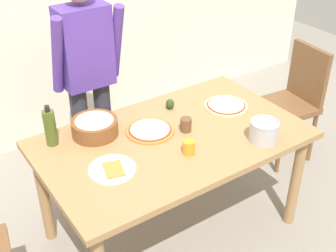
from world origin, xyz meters
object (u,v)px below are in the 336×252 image
(plate_with_slice, at_px, (112,169))
(pizza_raw_on_board, at_px, (226,106))
(pizza_cooked_on_tray, at_px, (150,130))
(steel_pot, at_px, (264,131))
(person_cook, at_px, (88,72))
(cup_orange, at_px, (189,147))
(avocado, at_px, (170,104))
(cup_small_brown, at_px, (186,125))
(dining_table, at_px, (173,149))
(popcorn_bowl, at_px, (95,126))
(chair_wooden_right, at_px, (294,97))
(olive_oil_bottle, at_px, (50,127))

(plate_with_slice, bearing_deg, pizza_raw_on_board, 11.07)
(pizza_cooked_on_tray, xyz_separation_m, steel_pot, (0.51, -0.46, 0.06))
(pizza_raw_on_board, bearing_deg, person_cook, 136.29)
(person_cook, distance_m, cup_orange, 0.97)
(avocado, bearing_deg, plate_with_slice, -149.21)
(steel_pot, relative_size, cup_orange, 2.04)
(cup_orange, xyz_separation_m, cup_small_brown, (0.13, 0.20, 0.00))
(person_cook, distance_m, cup_small_brown, 0.81)
(dining_table, bearing_deg, pizza_raw_on_board, 11.12)
(dining_table, bearing_deg, popcorn_bowl, 142.57)
(pizza_raw_on_board, relative_size, plate_with_slice, 1.13)
(chair_wooden_right, height_order, cup_small_brown, chair_wooden_right)
(dining_table, relative_size, olive_oil_bottle, 6.25)
(olive_oil_bottle, relative_size, steel_pot, 1.48)
(cup_orange, xyz_separation_m, avocado, (0.20, 0.48, -0.01))
(plate_with_slice, bearing_deg, olive_oil_bottle, 111.88)
(person_cook, xyz_separation_m, cup_small_brown, (0.29, -0.75, -0.14))
(pizza_raw_on_board, relative_size, steel_pot, 1.69)
(chair_wooden_right, bearing_deg, dining_table, -171.60)
(pizza_raw_on_board, xyz_separation_m, steel_pot, (-0.08, -0.43, 0.06))
(pizza_raw_on_board, bearing_deg, avocado, 149.77)
(dining_table, distance_m, avocado, 0.36)
(pizza_raw_on_board, bearing_deg, plate_with_slice, -168.93)
(cup_orange, bearing_deg, popcorn_bowl, 126.25)
(person_cook, bearing_deg, dining_table, -76.38)
(person_cook, height_order, popcorn_bowl, person_cook)
(pizza_raw_on_board, xyz_separation_m, olive_oil_bottle, (-1.13, 0.24, 0.10))
(pizza_raw_on_board, height_order, cup_small_brown, cup_small_brown)
(person_cook, relative_size, avocado, 23.14)
(plate_with_slice, xyz_separation_m, olive_oil_bottle, (-0.17, 0.42, 0.11))
(olive_oil_bottle, height_order, cup_small_brown, olive_oil_bottle)
(person_cook, bearing_deg, olive_oil_bottle, -136.45)
(olive_oil_bottle, xyz_separation_m, avocado, (0.80, -0.05, -0.08))
(pizza_cooked_on_tray, height_order, steel_pot, steel_pot)
(person_cook, height_order, chair_wooden_right, person_cook)
(cup_orange, bearing_deg, cup_small_brown, 57.86)
(dining_table, relative_size, avocado, 22.86)
(olive_oil_bottle, distance_m, cup_small_brown, 0.80)
(person_cook, distance_m, plate_with_slice, 0.90)
(person_cook, height_order, steel_pot, person_cook)
(dining_table, xyz_separation_m, chair_wooden_right, (1.32, 0.20, -0.13))
(person_cook, relative_size, cup_small_brown, 19.06)
(popcorn_bowl, bearing_deg, cup_small_brown, -29.82)
(dining_table, relative_size, steel_pot, 9.22)
(steel_pot, distance_m, cup_orange, 0.47)
(chair_wooden_right, distance_m, popcorn_bowl, 1.72)
(cup_small_brown, height_order, avocado, cup_small_brown)
(dining_table, xyz_separation_m, person_cook, (-0.18, 0.76, 0.27))
(avocado, bearing_deg, dining_table, -121.62)
(popcorn_bowl, bearing_deg, chair_wooden_right, -3.05)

